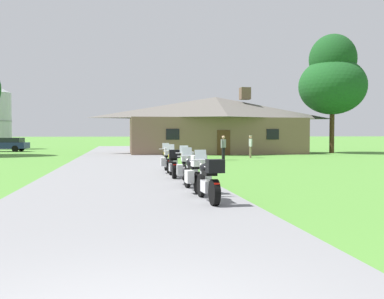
{
  "coord_description": "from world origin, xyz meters",
  "views": [
    {
      "loc": [
        -0.01,
        -3.63,
        1.8
      ],
      "look_at": [
        2.87,
        14.04,
        1.14
      ],
      "focal_mm": 40.34,
      "sensor_mm": 36.0,
      "label": 1
    }
  ],
  "objects": [
    {
      "name": "ground_plane",
      "position": [
        0.0,
        20.0,
        0.0
      ],
      "size": [
        500.0,
        500.0,
        0.0
      ],
      "primitive_type": "plane",
      "color": "#4C8433"
    },
    {
      "name": "parked_navy_suv_far_left",
      "position": [
        -11.68,
        42.18,
        0.78
      ],
      "size": [
        4.8,
        2.4,
        1.4
      ],
      "rotation": [
        0.0,
        0.0,
        1.44
      ],
      "color": "navy",
      "rests_on": "ground"
    },
    {
      "name": "asphalt_driveway",
      "position": [
        0.0,
        18.0,
        0.03
      ],
      "size": [
        6.4,
        80.0,
        0.06
      ],
      "primitive_type": "cube",
      "color": "slate",
      "rests_on": "ground"
    },
    {
      "name": "bystander_gray_shirt_beside_signpost",
      "position": [
        6.83,
        25.04,
        0.93
      ],
      "size": [
        0.4,
        0.44,
        1.67
      ],
      "rotation": [
        0.0,
        0.0,
        4.0
      ],
      "color": "black",
      "rests_on": "ground"
    },
    {
      "name": "bystander_white_shirt_near_lodge",
      "position": [
        9.43,
        27.25,
        0.95
      ],
      "size": [
        0.3,
        0.54,
        1.69
      ],
      "rotation": [
        0.0,
        0.0,
        4.47
      ],
      "color": "#75664C",
      "rests_on": "ground"
    },
    {
      "name": "motorcycle_yellow_fourth_in_row",
      "position": [
        2.0,
        13.49,
        0.62
      ],
      "size": [
        0.66,
        2.08,
        1.3
      ],
      "rotation": [
        0.0,
        0.0,
        -0.02
      ],
      "color": "black",
      "rests_on": "asphalt_driveway"
    },
    {
      "name": "motorcycle_black_nearest_to_camera",
      "position": [
        2.17,
        7.09,
        0.62
      ],
      "size": [
        0.66,
        2.08,
        1.3
      ],
      "rotation": [
        0.0,
        0.0,
        0.05
      ],
      "color": "black",
      "rests_on": "asphalt_driveway"
    },
    {
      "name": "stone_lodge",
      "position": [
        8.45,
        34.91,
        2.65
      ],
      "size": [
        16.33,
        6.74,
        6.05
      ],
      "color": "brown",
      "rests_on": "ground"
    },
    {
      "name": "tree_right_of_lodge",
      "position": [
        19.29,
        33.84,
        6.94
      ],
      "size": [
        6.16,
        6.16,
        10.99
      ],
      "color": "#422D19",
      "rests_on": "ground"
    },
    {
      "name": "motorcycle_black_second_in_row",
      "position": [
        2.14,
        9.07,
        0.61
      ],
      "size": [
        0.8,
        2.08,
        1.3
      ],
      "rotation": [
        0.0,
        0.0,
        0.07
      ],
      "color": "black",
      "rests_on": "asphalt_driveway"
    },
    {
      "name": "motorcycle_white_third_in_row",
      "position": [
        2.23,
        11.36,
        0.61
      ],
      "size": [
        0.79,
        2.08,
        1.3
      ],
      "rotation": [
        0.0,
        0.0,
        -0.06
      ],
      "color": "black",
      "rests_on": "asphalt_driveway"
    },
    {
      "name": "motorcycle_yellow_farthest_in_row",
      "position": [
        2.04,
        15.7,
        0.61
      ],
      "size": [
        0.72,
        2.08,
        1.3
      ],
      "rotation": [
        0.0,
        0.0,
        -0.0
      ],
      "color": "black",
      "rests_on": "asphalt_driveway"
    }
  ]
}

